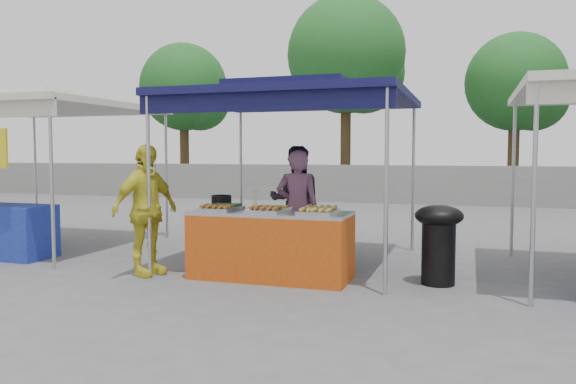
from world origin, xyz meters
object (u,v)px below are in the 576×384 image
(helper_man, at_px, (296,200))
(cooking_pot, at_px, (221,201))
(vendor_woman, at_px, (297,208))
(customer_person, at_px, (146,210))
(vendor_table, at_px, (271,245))
(wok_burner, at_px, (439,237))

(helper_man, bearing_deg, cooking_pot, 49.89)
(vendor_woman, height_order, helper_man, helper_man)
(vendor_woman, relative_size, customer_person, 0.96)
(cooking_pot, bearing_deg, helper_man, 66.45)
(cooking_pot, relative_size, customer_person, 0.16)
(vendor_table, relative_size, wok_burner, 2.06)
(cooking_pot, distance_m, wok_burner, 2.90)
(vendor_table, height_order, customer_person, customer_person)
(vendor_table, height_order, vendor_woman, vendor_woman)
(cooking_pot, height_order, helper_man, helper_man)
(vendor_table, height_order, wok_burner, wok_burner)
(vendor_table, relative_size, customer_person, 1.18)
(wok_burner, xyz_separation_m, helper_man, (-2.26, 1.46, 0.27))
(vendor_woman, distance_m, helper_man, 0.99)
(cooking_pot, xyz_separation_m, helper_man, (0.62, 1.42, -0.08))
(vendor_woman, xyz_separation_m, helper_man, (-0.32, 0.93, 0.03))
(vendor_table, height_order, cooking_pot, cooking_pot)
(vendor_woman, bearing_deg, cooking_pot, 13.76)
(helper_man, bearing_deg, wok_burner, 130.60)
(wok_burner, height_order, helper_man, helper_man)
(helper_man, bearing_deg, customer_person, 40.15)
(cooking_pot, xyz_separation_m, wok_burner, (2.88, -0.04, -0.36))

